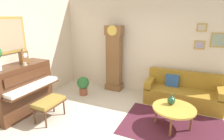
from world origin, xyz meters
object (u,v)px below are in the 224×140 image
Objects in this scene: mantel_clock at (24,56)px; potted_plant at (83,85)px; coffee_table at (174,109)px; grandfather_clock at (114,60)px; couch at (182,92)px; green_jug at (171,100)px; teacup at (25,64)px; piano_bench at (49,103)px; piano at (21,89)px.

mantel_clock is 1.82m from potted_plant.
mantel_clock reaches higher than coffee_table.
grandfather_clock reaches higher than couch.
teacup is at bearing -164.28° from green_jug.
green_jug is at bearing 121.22° from coffee_table.
piano_bench reaches higher than coffee_table.
piano is at bearing -122.68° from grandfather_clock.
mantel_clock is at bearing -166.92° from green_jug.
couch is at bearing 37.81° from piano_bench.
mantel_clock is at bearing 89.38° from piano.
green_jug reaches higher than piano_bench.
coffee_table is 0.19m from green_jug.
piano_bench is 1.84× the size of mantel_clock.
potted_plant is at bearing 168.91° from green_jug.
piano is 3.79× the size of mantel_clock.
potted_plant is (-2.74, -0.61, 0.01)m from couch.
potted_plant is at bearing 166.62° from coffee_table.
piano is 0.76× the size of couch.
mantel_clock is 3.28× the size of teacup.
couch reaches higher than piano_bench.
teacup reaches higher than piano.
piano reaches higher than green_jug.
couch is at bearing 81.41° from green_jug.
green_jug is (2.51, 0.97, 0.13)m from piano_bench.
piano_bench is 2.40m from grandfather_clock.
grandfather_clock reaches higher than piano_bench.
coffee_table is 3.61m from mantel_clock.
piano is 1.68m from potted_plant.
teacup is at bearing 174.36° from piano_bench.
piano_bench is at bearing -0.12° from piano.
piano is at bearing -149.38° from couch.
green_jug is at bearing 13.08° from mantel_clock.
coffee_table is (2.59, 0.84, 0.01)m from piano_bench.
mantel_clock reaches higher than green_jug.
teacup is (0.15, -0.12, -0.15)m from mantel_clock.
potted_plant is (0.78, 1.28, -1.04)m from mantel_clock.
piano_bench is 2.70m from green_jug.
piano is 3.53m from coffee_table.
couch is at bearing 85.75° from coffee_table.
teacup is (0.15, 0.07, 0.61)m from piano.
couch is at bearing 30.62° from piano.
grandfather_clock reaches higher than green_jug.
piano_bench is 0.80× the size of coffee_table.
couch is 1.15m from green_jug.
teacup is 0.21× the size of potted_plant.
piano is 0.71× the size of grandfather_clock.
green_jug is 2.62m from potted_plant.
piano is 0.85m from piano_bench.
grandfather_clock is at bearing 57.32° from piano.
couch is 16.38× the size of teacup.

